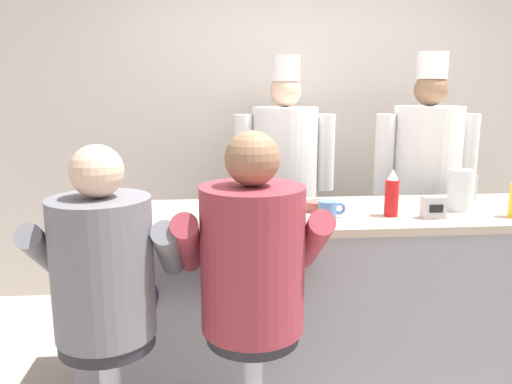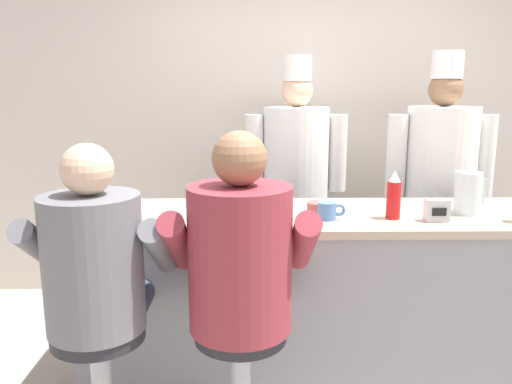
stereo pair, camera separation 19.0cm
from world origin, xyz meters
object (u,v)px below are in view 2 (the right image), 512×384
object	(u,v)px
cook_in_whites_near	(296,175)
coffee_mug_blue	(328,211)
cereal_bowl	(319,207)
coffee_mug_white	(117,214)
breakfast_plate	(126,210)
water_pitcher_clear	(468,193)
diner_seated_maroon	(240,268)
cook_in_whites_far	(439,179)
diner_seated_grey	(97,275)
ketchup_bottle_red	(394,196)
napkin_dispenser_chrome	(437,210)

from	to	relation	value
cook_in_whites_near	coffee_mug_blue	bearing A→B (deg)	-87.20
cereal_bowl	coffee_mug_white	xyz separation A→B (m)	(-1.01, -0.21, 0.02)
breakfast_plate	cook_in_whites_near	bearing A→B (deg)	44.81
breakfast_plate	cereal_bowl	size ratio (longest dim) A/B	1.81
coffee_mug_blue	water_pitcher_clear	bearing A→B (deg)	8.26
water_pitcher_clear	diner_seated_maroon	xyz separation A→B (m)	(-1.18, -0.62, -0.18)
coffee_mug_white	cook_in_whites_far	bearing A→B (deg)	26.80
diner_seated_grey	ketchup_bottle_red	bearing A→B (deg)	21.46
water_pitcher_clear	cook_in_whites_near	distance (m)	1.31
coffee_mug_blue	napkin_dispenser_chrome	xyz separation A→B (m)	(0.53, -0.04, 0.01)
ketchup_bottle_red	diner_seated_maroon	xyz separation A→B (m)	(-0.76, -0.52, -0.18)
cereal_bowl	napkin_dispenser_chrome	world-z (taller)	napkin_dispenser_chrome
ketchup_bottle_red	diner_seated_grey	world-z (taller)	diner_seated_grey
water_pitcher_clear	diner_seated_maroon	distance (m)	1.34
coffee_mug_white	coffee_mug_blue	bearing A→B (deg)	3.55
water_pitcher_clear	coffee_mug_white	distance (m)	1.79
coffee_mug_blue	coffee_mug_white	world-z (taller)	coffee_mug_white
diner_seated_maroon	napkin_dispenser_chrome	bearing A→B (deg)	25.87
ketchup_bottle_red	diner_seated_maroon	bearing A→B (deg)	-145.48
ketchup_bottle_red	cereal_bowl	distance (m)	0.39
napkin_dispenser_chrome	diner_seated_grey	distance (m)	1.61
coffee_mug_white	diner_seated_grey	distance (m)	0.47
water_pitcher_clear	coffee_mug_white	size ratio (longest dim) A/B	1.82
ketchup_bottle_red	cook_in_whites_far	size ratio (longest dim) A/B	0.13
diner_seated_maroon	water_pitcher_clear	bearing A→B (deg)	27.72
coffee_mug_white	cook_in_whites_far	distance (m)	2.17
ketchup_bottle_red	diner_seated_grey	distance (m)	1.45
cereal_bowl	cook_in_whites_far	world-z (taller)	cook_in_whites_far
diner_seated_grey	cook_in_whites_near	bearing A→B (deg)	60.11
coffee_mug_white	breakfast_plate	bearing A→B (deg)	93.32
ketchup_bottle_red	cereal_bowl	size ratio (longest dim) A/B	1.87
breakfast_plate	coffee_mug_blue	distance (m)	1.06
breakfast_plate	cereal_bowl	world-z (taller)	cereal_bowl
ketchup_bottle_red	diner_seated_grey	size ratio (longest dim) A/B	0.17
ketchup_bottle_red	coffee_mug_white	size ratio (longest dim) A/B	2.02
napkin_dispenser_chrome	breakfast_plate	bearing A→B (deg)	172.74
breakfast_plate	cook_in_whites_near	distance (m)	1.40
coffee_mug_white	water_pitcher_clear	bearing A→B (deg)	5.53
breakfast_plate	coffee_mug_blue	world-z (taller)	coffee_mug_blue
water_pitcher_clear	cook_in_whites_far	xyz separation A→B (m)	(0.16, 0.81, -0.07)
napkin_dispenser_chrome	diner_seated_maroon	xyz separation A→B (m)	(-0.96, -0.47, -0.12)
coffee_mug_blue	napkin_dispenser_chrome	world-z (taller)	napkin_dispenser_chrome
breakfast_plate	water_pitcher_clear	bearing A→B (deg)	-1.55
napkin_dispenser_chrome	diner_seated_grey	bearing A→B (deg)	-163.06
diner_seated_grey	cereal_bowl	bearing A→B (deg)	33.94
coffee_mug_white	napkin_dispenser_chrome	xyz separation A→B (m)	(1.57, 0.02, 0.01)
ketchup_bottle_red	coffee_mug_white	xyz separation A→B (m)	(-1.37, -0.08, -0.07)
diner_seated_grey	diner_seated_maroon	bearing A→B (deg)	0.26
breakfast_plate	cook_in_whites_far	world-z (taller)	cook_in_whites_far
cereal_bowl	breakfast_plate	bearing A→B (deg)	179.62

